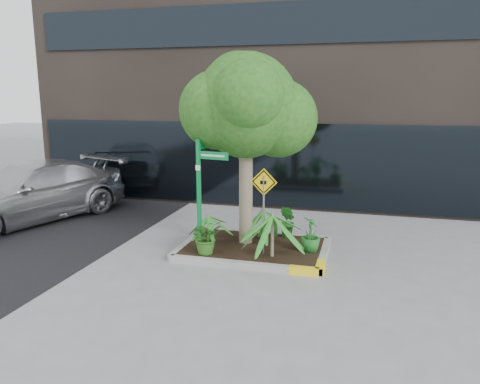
% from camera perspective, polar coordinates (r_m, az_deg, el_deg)
% --- Properties ---
extents(ground, '(80.00, 80.00, 0.00)m').
position_cam_1_polar(ground, '(10.67, 0.27, -7.71)').
color(ground, gray).
rests_on(ground, ground).
extents(asphalt_road, '(7.00, 80.00, 0.01)m').
position_cam_1_polar(asphalt_road, '(13.76, -27.00, -4.49)').
color(asphalt_road, black).
rests_on(asphalt_road, ground).
extents(planter, '(3.35, 2.36, 0.15)m').
position_cam_1_polar(planter, '(10.83, 1.83, -6.84)').
color(planter, '#9E9E99').
rests_on(planter, ground).
extents(tree, '(3.03, 2.69, 4.55)m').
position_cam_1_polar(tree, '(10.59, 0.75, 10.49)').
color(tree, gray).
rests_on(tree, ground).
extents(palm_front, '(1.09, 1.09, 1.21)m').
position_cam_1_polar(palm_front, '(9.92, 4.00, -2.87)').
color(palm_front, gray).
rests_on(palm_front, ground).
extents(palm_left, '(0.79, 0.79, 0.88)m').
position_cam_1_polar(palm_left, '(10.85, -3.92, -2.94)').
color(palm_left, gray).
rests_on(palm_left, ground).
extents(palm_back, '(0.86, 0.86, 0.96)m').
position_cam_1_polar(palm_back, '(11.11, 2.78, -2.26)').
color(palm_back, gray).
rests_on(palm_back, ground).
extents(parked_car, '(4.16, 6.15, 1.65)m').
position_cam_1_polar(parked_car, '(14.57, -24.31, -0.05)').
color(parked_car, '#B3B4B8').
rests_on(parked_car, ground).
extents(shrub_a, '(0.96, 0.96, 0.76)m').
position_cam_1_polar(shrub_a, '(10.25, -4.14, -5.46)').
color(shrub_a, '#2D611B').
rests_on(shrub_a, planter).
extents(shrub_b, '(0.56, 0.56, 0.78)m').
position_cam_1_polar(shrub_b, '(10.46, 8.61, -5.13)').
color(shrub_b, '#1F6823').
rests_on(shrub_b, planter).
extents(shrub_c, '(0.34, 0.34, 0.60)m').
position_cam_1_polar(shrub_c, '(10.29, -3.77, -5.84)').
color(shrub_c, '#2E7725').
rests_on(shrub_c, planter).
extents(shrub_d, '(0.60, 0.60, 0.79)m').
position_cam_1_polar(shrub_d, '(11.41, 5.86, -3.60)').
color(shrub_d, '#20691E').
rests_on(shrub_d, planter).
extents(street_sign_post, '(0.77, 0.85, 2.62)m').
position_cam_1_polar(street_sign_post, '(10.24, -4.65, 0.84)').
color(street_sign_post, '#0C873A').
rests_on(street_sign_post, ground).
extents(cattle_sign, '(0.59, 0.10, 1.90)m').
position_cam_1_polar(cattle_sign, '(9.93, 2.91, -0.60)').
color(cattle_sign, slate).
rests_on(cattle_sign, ground).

